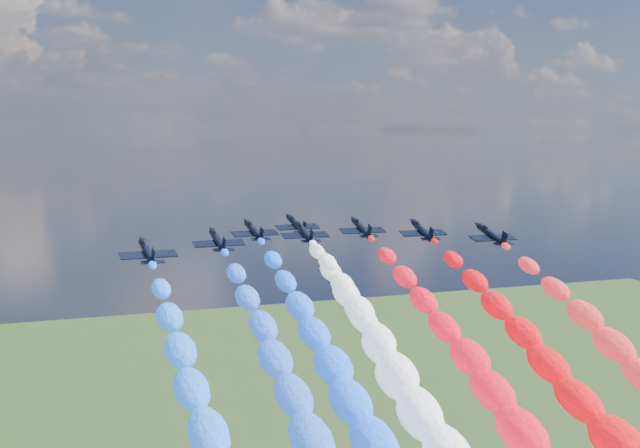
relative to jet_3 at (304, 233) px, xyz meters
name	(u,v)px	position (x,y,z in m)	size (l,w,h in m)	color
jet_0	(148,252)	(-29.16, -14.07, 0.00)	(8.29, 11.11, 2.45)	black
jet_1	(218,241)	(-16.56, -5.28, 0.00)	(8.29, 11.11, 2.45)	black
jet_2	(254,231)	(-7.50, 5.61, 0.00)	(8.29, 11.11, 2.45)	black
trail_2	(361,439)	(-7.50, -43.59, -20.85)	(7.08, 96.44, 46.13)	#1A5AFF
jet_3	(304,233)	(0.00, 0.00, 0.00)	(8.29, 11.11, 2.45)	black
trail_3	(435,447)	(0.00, -49.20, -20.85)	(7.08, 96.44, 46.13)	white
jet_4	(297,225)	(2.69, 12.47, 0.00)	(8.29, 11.11, 2.45)	black
trail_4	(410,413)	(2.69, -36.72, -20.85)	(7.08, 96.44, 46.13)	white
jet_5	(362,228)	(12.03, 2.98, 0.00)	(8.29, 11.11, 2.45)	black
trail_5	(506,427)	(12.03, -46.22, -20.85)	(7.08, 96.44, 46.13)	red
jet_6	(422,231)	(20.68, -4.20, 0.00)	(8.29, 11.11, 2.45)	black
trail_6	(597,438)	(20.68, -53.40, -20.85)	(7.08, 96.44, 46.13)	red
jet_7	(491,235)	(28.80, -14.08, 0.00)	(8.29, 11.11, 2.45)	black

